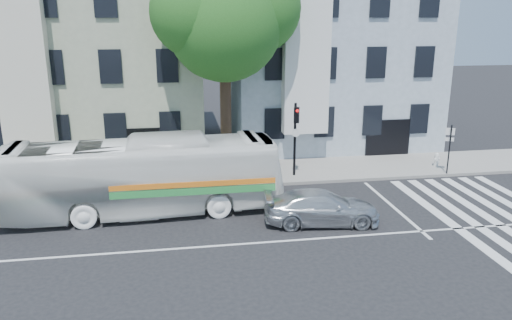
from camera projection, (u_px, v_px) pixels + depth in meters
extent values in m
plane|color=black|center=(252.00, 243.00, 17.85)|extent=(120.00, 120.00, 0.00)
cube|color=gray|center=(228.00, 174.00, 25.42)|extent=(80.00, 4.00, 0.15)
cube|color=#9A9F85|center=(96.00, 57.00, 29.46)|extent=(12.00, 10.00, 11.00)
cube|color=#91A1AC|center=(324.00, 54.00, 31.63)|extent=(12.00, 10.00, 11.00)
cylinder|color=#2D2116|center=(226.00, 124.00, 25.19)|extent=(0.56, 0.56, 5.20)
sphere|color=#1B4A17|center=(224.00, 23.00, 23.82)|extent=(5.60, 5.60, 5.60)
sphere|color=#1B4A17|center=(256.00, 8.00, 24.26)|extent=(4.40, 4.40, 4.40)
sphere|color=#1B4A17|center=(195.00, 12.00, 23.18)|extent=(4.20, 4.20, 4.20)
sphere|color=#1B4A17|center=(211.00, 44.00, 24.58)|extent=(3.40, 3.40, 3.40)
imported|color=white|center=(141.00, 176.00, 20.21)|extent=(3.12, 11.45, 3.16)
imported|color=silver|center=(322.00, 207.00, 19.46)|extent=(2.33, 4.68, 1.31)
cylinder|color=black|center=(295.00, 141.00, 24.57)|extent=(0.13, 0.13, 3.80)
cube|color=black|center=(297.00, 115.00, 23.96)|extent=(0.31, 0.28, 0.77)
sphere|color=red|center=(297.00, 111.00, 23.77)|extent=(0.14, 0.14, 0.14)
cylinder|color=white|center=(296.00, 133.00, 24.31)|extent=(0.38, 0.17, 0.40)
cylinder|color=silver|center=(436.00, 161.00, 26.49)|extent=(0.23, 0.23, 0.59)
sphere|color=silver|center=(437.00, 155.00, 26.40)|extent=(0.21, 0.21, 0.21)
cylinder|color=silver|center=(436.00, 159.00, 26.47)|extent=(0.41, 0.29, 0.14)
cylinder|color=black|center=(449.00, 150.00, 24.95)|extent=(0.07, 0.07, 2.51)
cube|color=white|center=(450.00, 131.00, 24.79)|extent=(0.43, 0.22, 0.35)
cube|color=white|center=(449.00, 139.00, 24.90)|extent=(0.43, 0.22, 0.18)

